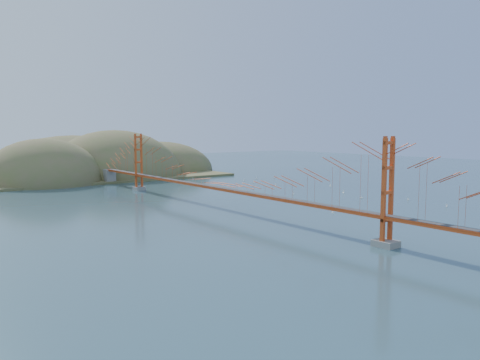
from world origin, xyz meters
TOP-DOWN VIEW (x-y plane):
  - ground at (0.00, 0.00)m, footprint 320.00×320.00m
  - bridge at (0.00, 0.18)m, footprint 2.20×94.40m
  - far_headlands at (2.21, 68.52)m, footprint 84.00×58.00m
  - sailboat_13 at (30.08, -20.15)m, footprint 0.59×0.59m
  - sailboat_8 at (37.85, 30.65)m, footprint 0.66×0.66m
  - sailboat_12 at (20.39, 42.00)m, footprint 0.56×0.52m
  - sailboat_3 at (21.08, 6.02)m, footprint 0.57×0.57m
  - sailboat_14 at (30.43, 1.47)m, footprint 0.67×0.67m
  - sailboat_2 at (31.66, -12.12)m, footprint 0.52×0.42m
  - sailboat_7 at (28.77, 31.38)m, footprint 0.52×0.45m
  - sailboat_0 at (11.42, -12.60)m, footprint 0.53×0.53m
  - sailboat_1 at (27.31, -5.34)m, footprint 0.56×0.59m
  - sailboat_4 at (27.93, 18.89)m, footprint 0.58×0.58m
  - sailboat_15 at (33.78, 32.78)m, footprint 0.61×0.61m
  - sailboat_9 at (36.89, 10.66)m, footprint 0.57×0.57m
  - sailboat_16 at (27.30, 25.96)m, footprint 0.65×0.65m

SIDE VIEW (x-z plane):
  - ground at x=0.00m, z-range 0.00..0.00m
  - far_headlands at x=2.21m, z-range -12.50..12.50m
  - sailboat_7 at x=28.77m, z-range -0.16..0.44m
  - sailboat_3 at x=21.08m, z-range -0.16..0.44m
  - sailboat_0 at x=11.42m, z-range -0.16..0.44m
  - sailboat_4 at x=27.93m, z-range -0.16..0.44m
  - sailboat_2 at x=31.66m, z-range -0.17..0.45m
  - sailboat_9 at x=36.89m, z-range -0.17..0.46m
  - sailboat_12 at x=20.39m, z-range -0.17..0.46m
  - sailboat_13 at x=30.08m, z-range -0.18..0.48m
  - sailboat_1 at x=27.31m, z-range -0.19..0.48m
  - sailboat_15 at x=33.78m, z-range -0.19..0.49m
  - sailboat_16 at x=27.30m, z-range -0.20..0.50m
  - sailboat_14 at x=30.43m, z-range -0.21..0.52m
  - sailboat_8 at x=37.85m, z-range -0.21..0.52m
  - bridge at x=0.00m, z-range 1.01..13.01m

